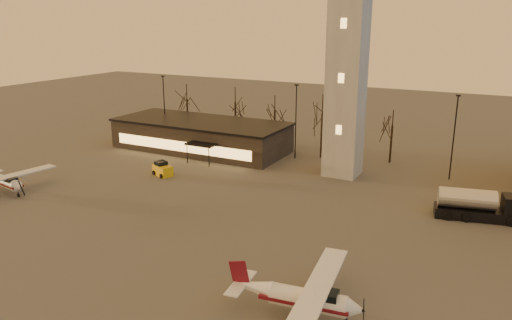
# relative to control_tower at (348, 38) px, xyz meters

# --- Properties ---
(ground) EXTENTS (220.00, 220.00, 0.00)m
(ground) POSITION_rel_control_tower_xyz_m (0.00, -30.00, -16.33)
(ground) COLOR #454340
(ground) RESTS_ON ground
(control_tower) EXTENTS (6.80, 6.80, 32.60)m
(control_tower) POSITION_rel_control_tower_xyz_m (0.00, 0.00, 0.00)
(control_tower) COLOR gray
(control_tower) RESTS_ON ground
(terminal) EXTENTS (25.40, 12.20, 4.30)m
(terminal) POSITION_rel_control_tower_xyz_m (-21.99, 1.98, -14.17)
(terminal) COLOR black
(terminal) RESTS_ON ground
(light_poles) EXTENTS (58.50, 12.25, 10.14)m
(light_poles) POSITION_rel_control_tower_xyz_m (0.50, 1.00, -10.92)
(light_poles) COLOR black
(light_poles) RESTS_ON ground
(tree_row) EXTENTS (37.20, 9.20, 8.80)m
(tree_row) POSITION_rel_control_tower_xyz_m (-13.70, 9.16, -10.39)
(tree_row) COLOR black
(tree_row) RESTS_ON ground
(cessna_front) EXTENTS (9.49, 11.97, 3.29)m
(cessna_front) POSITION_rel_control_tower_xyz_m (7.90, -30.46, -15.20)
(cessna_front) COLOR silver
(cessna_front) RESTS_ON ground
(cessna_rear) EXTENTS (8.56, 10.78, 2.96)m
(cessna_rear) POSITION_rel_control_tower_xyz_m (-30.35, -23.63, -15.31)
(cessna_rear) COLOR silver
(cessna_rear) RESTS_ON ground
(fuel_truck) EXTENTS (8.16, 3.88, 2.92)m
(fuel_truck) POSITION_rel_control_tower_xyz_m (15.97, -7.57, -15.17)
(fuel_truck) COLOR black
(fuel_truck) RESTS_ON ground
(service_cart) EXTENTS (3.02, 2.46, 1.70)m
(service_cart) POSITION_rel_control_tower_xyz_m (-19.35, -10.53, -15.68)
(service_cart) COLOR #DEA60D
(service_cart) RESTS_ON ground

